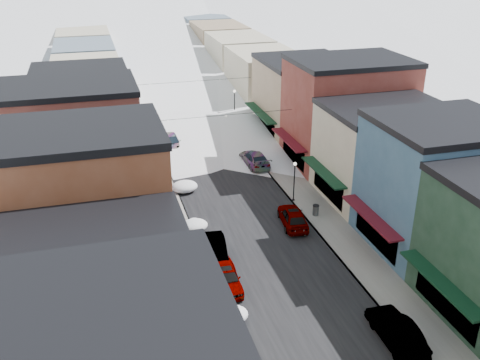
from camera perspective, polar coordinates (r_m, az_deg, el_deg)
road at (r=75.71m, az=-5.99°, el=6.73°), size 10.00×160.00×0.01m
sidewalk_left at (r=74.93m, az=-10.98°, el=6.28°), size 3.20×160.00×0.15m
sidewalk_right at (r=77.01m, az=-1.12°, el=7.22°), size 3.20×160.00×0.15m
curb_left at (r=75.05m, az=-9.80°, el=6.40°), size 0.10×160.00×0.15m
curb_right at (r=76.65m, az=-2.25°, el=7.12°), size 0.10×160.00×0.15m
bldg_l_cream at (r=29.79m, az=-15.23°, el=-13.84°), size 11.30×8.20×9.50m
bldg_l_brick_near at (r=35.78m, az=-16.71°, el=-4.24°), size 12.30×8.20×12.50m
bldg_l_grayblue at (r=44.17m, az=-15.89°, el=-1.05°), size 11.30×9.20×9.00m
bldg_l_brick_far at (r=52.19m, az=-17.33°, el=3.91°), size 13.30×9.20×11.00m
bldg_l_tan at (r=61.82m, az=-16.33°, el=6.68°), size 11.30×11.20×10.00m
bldg_r_blue at (r=44.48m, az=20.36°, el=-0.43°), size 11.30×9.20×10.50m
bldg_r_cream at (r=51.88m, az=15.11°, el=2.88°), size 12.30×9.20×9.00m
bldg_r_brick_far at (r=59.13m, az=11.34°, el=7.17°), size 13.30×9.20×11.50m
bldg_r_tan at (r=67.70m, az=6.74°, el=8.77°), size 11.30×11.20×9.50m
distant_blocks at (r=96.80m, az=-8.60°, el=12.92°), size 34.00×55.00×8.00m
overhead_cables at (r=62.17m, az=-4.14°, el=8.84°), size 16.40×15.04×0.04m
car_silver_sedan at (r=38.63m, az=-1.48°, el=-10.31°), size 2.12×4.73×1.58m
car_dark_hatch at (r=41.60m, az=-2.71°, el=-7.51°), size 2.24×5.09×1.63m
car_silver_wagon at (r=63.71m, az=-7.43°, el=4.02°), size 2.36×5.79×1.68m
car_green_sedan at (r=35.31m, az=16.36°, el=-15.20°), size 1.92×5.15×1.68m
car_gray_suv at (r=46.51m, az=5.66°, el=-3.91°), size 2.55×5.08×1.66m
car_black_sedan at (r=58.51m, az=1.57°, el=2.30°), size 2.49×5.58×1.59m
car_lane_silver at (r=74.46m, az=-7.17°, el=7.05°), size 2.02×4.96×1.69m
car_lane_white at (r=87.57m, az=-6.04°, el=9.65°), size 2.66×5.32×1.45m
trash_can at (r=48.26m, az=8.08°, el=-3.18°), size 0.57×0.57×0.97m
streetlamp_near at (r=49.84m, az=5.82°, el=0.37°), size 0.32×0.32×3.89m
streetlamp_far at (r=71.39m, az=-0.59°, el=8.30°), size 0.38×0.38×4.54m
snow_pile_near at (r=35.88m, az=-0.90°, el=-14.12°), size 2.16×2.53×0.91m
snow_pile_mid at (r=45.89m, az=-4.89°, el=-4.81°), size 2.28×2.60×0.96m
snow_pile_far at (r=52.85m, az=-5.92°, el=-0.67°), size 2.55×2.77×1.08m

